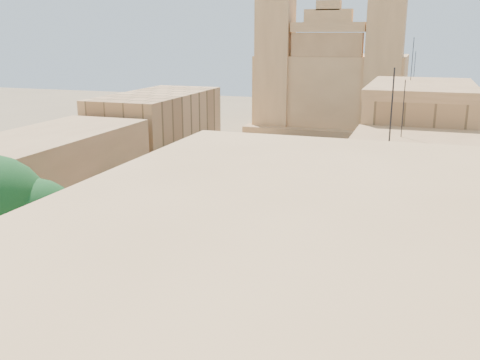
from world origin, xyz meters
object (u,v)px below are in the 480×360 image
Objects in this scene: car_cream at (254,219)px; pedestrian_c at (329,240)px; red_truck at (176,256)px; bus_green_north at (16,319)px; car_white_a at (208,214)px; car_white_b at (303,190)px; olive_pickup at (290,240)px; street_tree_d at (223,143)px; bus_red_east at (241,253)px; car_blue_a at (191,232)px; church at (332,80)px; car_dkblue at (252,174)px; car_blue_b at (289,152)px; street_tree_c at (188,159)px; street_tree_b at (139,187)px; bus_cream_east at (283,214)px; pedestrian_a at (278,287)px; street_tree_a at (64,221)px.

pedestrian_c is at bearing 132.37° from car_cream.
bus_green_north is at bearing -113.18° from red_truck.
red_truck is at bearing -54.65° from car_white_a.
car_white_b is at bearing 72.41° from bus_green_north.
red_truck is 10.38m from olive_pickup.
street_tree_d is 0.40× the size of bus_red_east.
street_tree_d is at bearing 99.62° from car_blue_a.
car_cream is 12.00m from car_white_b.
car_white_b is (4.12, -42.22, -8.97)m from church.
car_blue_b is (1.55, 13.93, 0.13)m from car_dkblue.
car_blue_b is (-3.97, 30.67, 0.04)m from car_cream.
street_tree_c is 1.31× the size of car_white_a.
car_dkblue is at bearing -46.33° from street_tree_d.
street_tree_b reaches higher than bus_red_east.
street_tree_c is 2.56× the size of pedestrian_c.
car_blue_b is at bearing -97.96° from bus_cream_east.
street_tree_c is at bearing 94.96° from bus_green_north.
car_blue_a is (7.45, -28.11, -2.38)m from street_tree_d.
car_cream is (4.43, 4.72, 0.08)m from car_blue_a.
car_white_a is (-6.85, 10.25, -0.92)m from bus_red_east.
car_cream is at bearing -2.31° from bus_cream_east.
car_white_b is at bearing -84.43° from church.
pedestrian_c is (5.54, -15.45, 0.38)m from car_white_b.
pedestrian_a is (11.42, -30.01, 0.24)m from car_dkblue.
olive_pickup is 2.69× the size of pedestrian_a.
car_dkblue is 2.37× the size of pedestrian_a.
bus_green_north is 23.83m from car_white_a.
pedestrian_c is (19.66, -3.06, -1.96)m from street_tree_b.
pedestrian_c is at bearing -92.98° from car_blue_b.
church is 8.30× the size of street_tree_d.
car_white_b is (-0.35, 10.94, -0.68)m from bus_cream_east.
bus_green_north is at bearing 50.58° from car_cream.
pedestrian_a is at bearing -44.86° from car_blue_a.
street_tree_a is 28.33m from car_white_b.
street_tree_b reaches higher than car_dkblue.
olive_pickup is 0.47× the size of bus_cream_east.
street_tree_a reaches higher than street_tree_c.
car_blue_a is (-7.02, -5.56, -0.69)m from bus_cream_east.
car_white_b is at bearing -108.56° from bus_cream_east.
car_dkblue is 14.02m from car_blue_b.
car_white_a is at bearing -98.79° from pedestrian_c.
bus_red_east is at bearing -57.01° from street_tree_c.
church is at bearing 62.99° from car_blue_b.
bus_red_east is at bearing -34.35° from street_tree_b.
street_tree_a reaches higher than bus_red_east.
street_tree_c is 1.05× the size of car_cream.
car_dkblue is at bearing -62.68° from pedestrian_a.
street_tree_d is at bearing 148.47° from car_dkblue.
car_white_b is 1.73× the size of pedestrian_c.
car_white_a is (7.15, -11.32, -2.58)m from street_tree_c.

